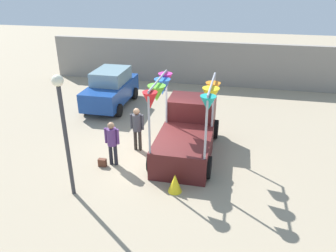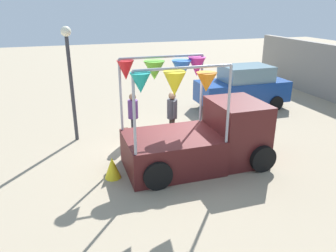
% 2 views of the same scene
% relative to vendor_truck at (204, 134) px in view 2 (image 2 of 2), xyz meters
% --- Properties ---
extents(ground_plane, '(60.00, 60.00, 0.00)m').
position_rel_vendor_truck_xyz_m(ground_plane, '(-0.99, -0.68, -0.93)').
color(ground_plane, gray).
extents(vendor_truck, '(2.50, 4.07, 3.07)m').
position_rel_vendor_truck_xyz_m(vendor_truck, '(0.00, 0.00, 0.00)').
color(vendor_truck, '#4C1919').
rests_on(vendor_truck, ground).
extents(parked_car, '(1.88, 4.00, 1.88)m').
position_rel_vendor_truck_xyz_m(parked_car, '(-4.53, 3.87, 0.02)').
color(parked_car, navy).
rests_on(parked_car, ground).
extents(person_customer, '(0.53, 0.34, 1.64)m').
position_rel_vendor_truck_xyz_m(person_customer, '(-2.38, -1.57, 0.06)').
color(person_customer, black).
rests_on(person_customer, ground).
extents(person_vendor, '(0.53, 0.34, 1.72)m').
position_rel_vendor_truck_xyz_m(person_vendor, '(-1.85, -0.35, 0.12)').
color(person_vendor, '#2D2823').
rests_on(person_vendor, ground).
extents(handbag, '(0.28, 0.16, 0.28)m').
position_rel_vendor_truck_xyz_m(handbag, '(-2.73, -1.77, -0.79)').
color(handbag, '#592D1E').
rests_on(handbag, ground).
extents(street_lamp, '(0.32, 0.32, 3.78)m').
position_rel_vendor_truck_xyz_m(street_lamp, '(-2.98, -3.45, 1.55)').
color(street_lamp, '#333338').
rests_on(street_lamp, ground).
extents(folded_kite_bundle_sunflower, '(0.61, 0.61, 0.60)m').
position_rel_vendor_truck_xyz_m(folded_kite_bundle_sunflower, '(0.06, -2.69, -0.63)').
color(folded_kite_bundle_sunflower, yellow).
rests_on(folded_kite_bundle_sunflower, ground).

